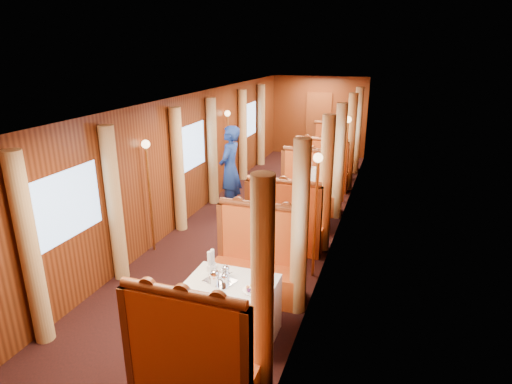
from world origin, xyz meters
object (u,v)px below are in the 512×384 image
at_px(banquette_far_fwd, 321,173).
at_px(passenger, 306,181).
at_px(banquette_mid_fwd, 285,227).
at_px(rose_vase_mid, 301,182).
at_px(fruit_plate, 253,290).
at_px(teapot_left, 215,279).
at_px(table_far, 328,164).
at_px(steward, 230,169).
at_px(banquette_near_fwd, 194,361).
at_px(banquette_mid_aft, 309,191).
at_px(table_near, 232,309).
at_px(teapot_right, 225,281).
at_px(banquette_far_aft, 334,154).
at_px(teapot_back, 226,273).
at_px(banquette_near_aft, 258,266).
at_px(tea_tray, 220,281).
at_px(table_mid, 298,209).
at_px(rose_vase_far, 330,144).

relative_size(banquette_far_fwd, passenger, 1.76).
xyz_separation_m(banquette_mid_fwd, rose_vase_mid, (0.03, 1.01, 0.50)).
bearing_deg(fruit_plate, passenger, 94.03).
bearing_deg(teapot_left, table_far, 106.92).
distance_m(banquette_mid_fwd, passenger, 1.76).
xyz_separation_m(banquette_far_fwd, steward, (-1.58, -2.04, 0.50)).
xyz_separation_m(banquette_near_fwd, banquette_mid_aft, (0.00, 5.53, 0.00)).
xyz_separation_m(table_near, teapot_right, (-0.04, -0.09, 0.43)).
distance_m(banquette_far_aft, steward, 4.39).
relative_size(teapot_left, teapot_back, 1.22).
distance_m(banquette_near_aft, banquette_far_aft, 7.00).
bearing_deg(tea_tray, banquette_far_aft, 89.09).
relative_size(table_near, banquette_near_fwd, 0.78).
bearing_deg(passenger, banquette_mid_aft, 90.00).
xyz_separation_m(banquette_near_aft, table_mid, (0.00, 2.49, -0.05)).
height_order(fruit_plate, rose_vase_mid, rose_vase_mid).
height_order(teapot_right, fruit_plate, teapot_right).
bearing_deg(passenger, table_mid, -90.00).
distance_m(banquette_near_fwd, rose_vase_mid, 4.54).
xyz_separation_m(banquette_near_fwd, banquette_near_aft, (0.00, 2.03, 0.00)).
relative_size(table_mid, banquette_mid_fwd, 0.78).
distance_m(banquette_near_fwd, steward, 5.23).
bearing_deg(table_far, teapot_back, -90.78).
relative_size(banquette_mid_aft, rose_vase_far, 3.72).
distance_m(banquette_mid_aft, table_far, 2.49).
height_order(banquette_near_fwd, passenger, banquette_near_fwd).
height_order(table_near, teapot_right, teapot_right).
bearing_deg(table_far, fruit_plate, -87.54).
xyz_separation_m(teapot_back, fruit_plate, (0.40, -0.18, -0.04)).
height_order(banquette_far_aft, teapot_back, banquette_far_aft).
height_order(banquette_far_fwd, rose_vase_far, banquette_far_fwd).
bearing_deg(banquette_mid_fwd, banquette_far_fwd, 90.00).
relative_size(table_near, banquette_far_aft, 0.78).
relative_size(banquette_mid_aft, passenger, 1.76).
height_order(tea_tray, rose_vase_far, rose_vase_far).
bearing_deg(rose_vase_far, banquette_mid_aft, -90.83).
bearing_deg(table_mid, banquette_mid_aft, 90.00).
bearing_deg(rose_vase_mid, teapot_right, -91.17).
xyz_separation_m(banquette_mid_fwd, tea_tray, (-0.13, -2.53, 0.33)).
xyz_separation_m(banquette_near_fwd, tea_tray, (-0.13, 0.97, 0.33)).
relative_size(table_near, passenger, 1.38).
height_order(banquette_near_aft, banquette_far_aft, same).
relative_size(table_far, banquette_far_aft, 0.78).
bearing_deg(banquette_near_fwd, table_near, 90.00).
bearing_deg(banquette_far_fwd, tea_tray, -91.22).
xyz_separation_m(banquette_far_aft, steward, (-1.58, -4.07, 0.50)).
bearing_deg(banquette_far_aft, table_mid, -90.00).
bearing_deg(rose_vase_mid, table_far, 90.53).
bearing_deg(passenger, table_far, 90.00).
height_order(tea_tray, steward, steward).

